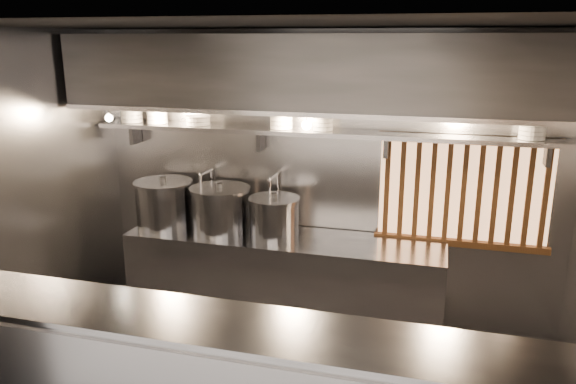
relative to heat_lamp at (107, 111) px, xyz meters
The scene contains 20 objects.
ceiling 2.21m from the heat_lamp, 24.14° to the right, with size 4.50×4.50×0.00m, color black.
wall_back 2.11m from the heat_lamp, 18.89° to the left, with size 4.50×4.50×0.00m, color gray.
wall_left 1.14m from the heat_lamp, 112.49° to the right, with size 3.00×3.00×0.00m, color gray.
cooking_bench 2.29m from the heat_lamp, ahead, with size 3.00×0.70×0.90m, color gray.
bowl_shelf 1.96m from the heat_lamp, 13.90° to the left, with size 4.40×0.34×0.04m, color gray.
exhaust_hood 1.95m from the heat_lamp, ahead, with size 4.40×0.81×0.65m.
wood_screen 3.33m from the heat_lamp, 10.69° to the left, with size 1.56×0.09×1.04m.
faucet_left 1.18m from the heat_lamp, 34.60° to the left, with size 0.04×0.30×0.50m.
faucet_right 1.71m from the heat_lamp, 19.61° to the left, with size 0.04×0.30×0.50m.
heat_lamp is the anchor object (origin of this frame).
pendant_bulb 1.83m from the heat_lamp, 11.00° to the left, with size 0.09×0.09×0.19m.
stock_pot_left 1.05m from the heat_lamp, 39.64° to the left, with size 0.72×0.72×0.50m.
stock_pot_mid 1.38m from the heat_lamp, 17.68° to the left, with size 0.70×0.70×0.47m.
stock_pot_right 1.82m from the heat_lamp, 10.75° to the left, with size 0.63×0.63×0.42m.
bowl_stack_0 0.48m from the heat_lamp, 93.64° to the left, with size 0.23×0.23×0.13m.
bowl_stack_1 0.54m from the heat_lamp, 61.77° to the left, with size 0.21×0.21×0.13m.
bowl_stack_2 0.84m from the heat_lamp, 34.26° to the left, with size 0.25×0.25×0.09m.
bowl_stack_3 1.60m from the heat_lamp, 17.09° to the left, with size 0.23×0.23×0.17m.
bowl_stack_4 1.98m from the heat_lamp, 13.72° to the left, with size 0.20×0.20×0.17m.
bowl_stack_5 3.73m from the heat_lamp, ahead, with size 0.23×0.23×0.17m.
Camera 1 is at (1.07, -3.67, 2.71)m, focal length 35.00 mm.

